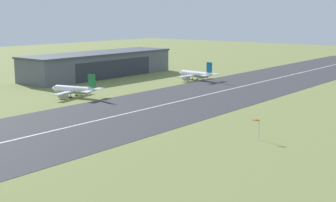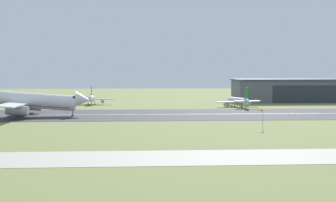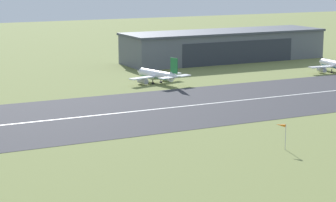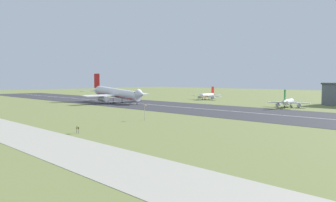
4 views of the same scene
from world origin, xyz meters
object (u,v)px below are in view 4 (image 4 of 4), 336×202
Objects in this scene: airplane_parked_east at (288,102)px; runway_sign at (77,129)px; airplane_parked_centre at (207,95)px; airplane_landing at (117,93)px; windsock_pole at (146,106)px.

runway_sign is (-3.19, -115.70, -1.45)m from airplane_parked_east.
airplane_parked_east is at bearing -16.91° from airplane_parked_centre.
airplane_parked_centre is 1.02× the size of airplane_parked_east.
runway_sign is (84.17, -73.78, -4.40)m from airplane_landing.
windsock_pole is at bearing 106.03° from runway_sign.
airplane_landing is 9.53× the size of windsock_pole.
airplane_parked_east is at bearing 88.42° from runway_sign.
airplane_parked_centre is 151.09m from runway_sign.
runway_sign is at bearing -73.97° from windsock_pole.
airplane_parked_east is 12.75× the size of runway_sign.
airplane_parked_centre is (19.24, 62.64, -2.70)m from airplane_landing.
airplane_landing is 2.30× the size of airplane_parked_centre.
airplane_landing is 2.34× the size of airplane_parked_east.
windsock_pole is (55.90, -105.01, 1.80)m from airplane_parked_centre.
airplane_parked_east is at bearing 81.75° from windsock_pole.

